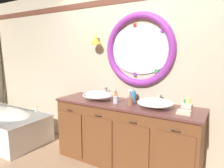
{
  "coord_description": "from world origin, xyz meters",
  "views": [
    {
      "loc": [
        1.28,
        -2.13,
        1.59
      ],
      "look_at": [
        -0.13,
        0.25,
        1.15
      ],
      "focal_mm": 32.38,
      "sensor_mm": 36.0,
      "label": 1
    }
  ],
  "objects_px": {
    "bathtub": "(3,123)",
    "toothbrush_holder_right": "(130,101)",
    "toothbrush_holder_left": "(116,99)",
    "soap_dispenser": "(134,96)",
    "sink_basin_left": "(98,95)",
    "folded_hand_towel": "(184,112)",
    "sink_basin_right": "(155,103)",
    "toiletry_basket": "(187,105)"
  },
  "relations": [
    {
      "from": "bathtub",
      "to": "toiletry_basket",
      "type": "height_order",
      "value": "toiletry_basket"
    },
    {
      "from": "sink_basin_right",
      "to": "toiletry_basket",
      "type": "relative_size",
      "value": 3.65
    },
    {
      "from": "sink_basin_right",
      "to": "sink_basin_left",
      "type": "bearing_deg",
      "value": 180.0
    },
    {
      "from": "sink_basin_left",
      "to": "toothbrush_holder_left",
      "type": "relative_size",
      "value": 2.07
    },
    {
      "from": "sink_basin_left",
      "to": "sink_basin_right",
      "type": "xyz_separation_m",
      "value": [
        0.86,
        0.0,
        -0.0
      ]
    },
    {
      "from": "sink_basin_left",
      "to": "folded_hand_towel",
      "type": "relative_size",
      "value": 2.9
    },
    {
      "from": "sink_basin_left",
      "to": "toothbrush_holder_left",
      "type": "distance_m",
      "value": 0.32
    },
    {
      "from": "toothbrush_holder_left",
      "to": "sink_basin_right",
      "type": "bearing_deg",
      "value": 4.57
    },
    {
      "from": "sink_basin_left",
      "to": "toothbrush_holder_right",
      "type": "distance_m",
      "value": 0.54
    },
    {
      "from": "toothbrush_holder_left",
      "to": "soap_dispenser",
      "type": "relative_size",
      "value": 1.27
    },
    {
      "from": "sink_basin_right",
      "to": "toothbrush_holder_right",
      "type": "xyz_separation_m",
      "value": [
        -0.32,
        -0.04,
        -0.01
      ]
    },
    {
      "from": "sink_basin_left",
      "to": "soap_dispenser",
      "type": "distance_m",
      "value": 0.51
    },
    {
      "from": "sink_basin_right",
      "to": "bathtub",
      "type": "bearing_deg",
      "value": -172.62
    },
    {
      "from": "sink_basin_left",
      "to": "toiletry_basket",
      "type": "relative_size",
      "value": 3.68
    },
    {
      "from": "folded_hand_towel",
      "to": "sink_basin_left",
      "type": "bearing_deg",
      "value": 176.26
    },
    {
      "from": "toothbrush_holder_left",
      "to": "soap_dispenser",
      "type": "distance_m",
      "value": 0.28
    },
    {
      "from": "bathtub",
      "to": "toothbrush_holder_left",
      "type": "xyz_separation_m",
      "value": [
        2.18,
        0.31,
        0.66
      ]
    },
    {
      "from": "toothbrush_holder_left",
      "to": "toiletry_basket",
      "type": "bearing_deg",
      "value": 15.58
    },
    {
      "from": "bathtub",
      "to": "toothbrush_holder_left",
      "type": "distance_m",
      "value": 2.3
    },
    {
      "from": "toothbrush_holder_left",
      "to": "soap_dispenser",
      "type": "height_order",
      "value": "toothbrush_holder_left"
    },
    {
      "from": "toothbrush_holder_left",
      "to": "sink_basin_left",
      "type": "bearing_deg",
      "value": 172.37
    },
    {
      "from": "bathtub",
      "to": "sink_basin_right",
      "type": "distance_m",
      "value": 2.82
    },
    {
      "from": "sink_basin_right",
      "to": "toothbrush_holder_left",
      "type": "relative_size",
      "value": 2.05
    },
    {
      "from": "bathtub",
      "to": "toothbrush_holder_right",
      "type": "xyz_separation_m",
      "value": [
        2.4,
        0.31,
        0.66
      ]
    },
    {
      "from": "toiletry_basket",
      "to": "sink_basin_right",
      "type": "bearing_deg",
      "value": -149.35
    },
    {
      "from": "sink_basin_left",
      "to": "folded_hand_towel",
      "type": "distance_m",
      "value": 1.23
    },
    {
      "from": "toothbrush_holder_left",
      "to": "toiletry_basket",
      "type": "distance_m",
      "value": 0.91
    },
    {
      "from": "sink_basin_left",
      "to": "sink_basin_right",
      "type": "relative_size",
      "value": 1.01
    },
    {
      "from": "toothbrush_holder_left",
      "to": "toiletry_basket",
      "type": "height_order",
      "value": "toothbrush_holder_left"
    },
    {
      "from": "sink_basin_right",
      "to": "folded_hand_towel",
      "type": "xyz_separation_m",
      "value": [
        0.36,
        -0.08,
        -0.04
      ]
    },
    {
      "from": "folded_hand_towel",
      "to": "toiletry_basket",
      "type": "bearing_deg",
      "value": 94.83
    },
    {
      "from": "toothbrush_holder_right",
      "to": "toiletry_basket",
      "type": "height_order",
      "value": "toothbrush_holder_right"
    },
    {
      "from": "toothbrush_holder_right",
      "to": "folded_hand_towel",
      "type": "xyz_separation_m",
      "value": [
        0.68,
        -0.04,
        -0.04
      ]
    },
    {
      "from": "bathtub",
      "to": "toiletry_basket",
      "type": "relative_size",
      "value": 13.85
    },
    {
      "from": "folded_hand_towel",
      "to": "toiletry_basket",
      "type": "distance_m",
      "value": 0.28
    },
    {
      "from": "bathtub",
      "to": "toothbrush_holder_right",
      "type": "distance_m",
      "value": 2.51
    },
    {
      "from": "bathtub",
      "to": "sink_basin_left",
      "type": "xyz_separation_m",
      "value": [
        1.86,
        0.35,
        0.66
      ]
    },
    {
      "from": "sink_basin_right",
      "to": "toothbrush_holder_left",
      "type": "distance_m",
      "value": 0.54
    },
    {
      "from": "sink_basin_right",
      "to": "soap_dispenser",
      "type": "distance_m",
      "value": 0.43
    },
    {
      "from": "sink_basin_left",
      "to": "bathtub",
      "type": "bearing_deg",
      "value": -169.28
    },
    {
      "from": "folded_hand_towel",
      "to": "toiletry_basket",
      "type": "relative_size",
      "value": 1.27
    },
    {
      "from": "bathtub",
      "to": "soap_dispenser",
      "type": "xyz_separation_m",
      "value": [
        2.34,
        0.55,
        0.67
      ]
    }
  ]
}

